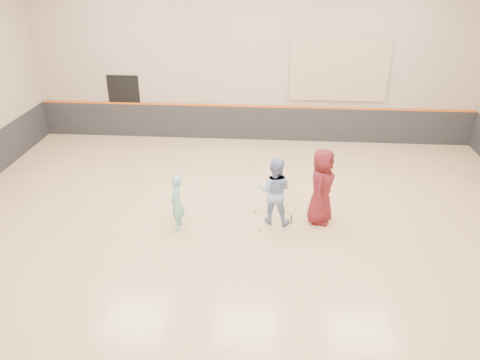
# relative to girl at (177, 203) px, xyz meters

# --- Properties ---
(room) EXTENTS (15.04, 12.04, 6.22)m
(room) POSITION_rel_girl_xyz_m (1.50, 0.02, 0.11)
(room) COLOR tan
(room) RESTS_ON ground
(wainscot_back) EXTENTS (14.90, 0.04, 1.20)m
(wainscot_back) POSITION_rel_girl_xyz_m (1.50, 5.99, -0.10)
(wainscot_back) COLOR #232326
(wainscot_back) RESTS_ON floor
(accent_stripe) EXTENTS (14.90, 0.03, 0.06)m
(accent_stripe) POSITION_rel_girl_xyz_m (1.50, 5.98, 0.52)
(accent_stripe) COLOR #D85914
(accent_stripe) RESTS_ON wall_back
(acoustic_panel) EXTENTS (3.20, 0.08, 2.00)m
(acoustic_panel) POSITION_rel_girl_xyz_m (4.30, 5.97, 1.80)
(acoustic_panel) COLOR tan
(acoustic_panel) RESTS_ON wall_back
(doorway) EXTENTS (1.10, 0.05, 2.20)m
(doorway) POSITION_rel_girl_xyz_m (-3.00, 6.00, 0.40)
(doorway) COLOR black
(doorway) RESTS_ON floor
(girl) EXTENTS (0.38, 0.54, 1.41)m
(girl) POSITION_rel_girl_xyz_m (0.00, 0.00, 0.00)
(girl) COLOR #74CAB8
(girl) RESTS_ON floor
(instructor) EXTENTS (0.93, 0.78, 1.70)m
(instructor) POSITION_rel_girl_xyz_m (2.30, 0.49, 0.15)
(instructor) COLOR #8099C6
(instructor) RESTS_ON floor
(young_man) EXTENTS (0.84, 1.07, 1.91)m
(young_man) POSITION_rel_girl_xyz_m (3.42, 0.61, 0.25)
(young_man) COLOR maroon
(young_man) RESTS_ON floor
(held_racket) EXTENTS (0.43, 0.43, 0.50)m
(held_racket) POSITION_rel_girl_xyz_m (2.68, 0.33, -0.21)
(held_racket) COLOR #9CBE29
(held_racket) RESTS_ON instructor
(spare_racket) EXTENTS (0.62, 0.62, 0.12)m
(spare_racket) POSITION_rel_girl_xyz_m (1.78, 3.75, -0.64)
(spare_racket) COLOR yellow
(spare_racket) RESTS_ON floor
(ball_under_racket) EXTENTS (0.07, 0.07, 0.07)m
(ball_under_racket) POSITION_rel_girl_xyz_m (1.97, 0.07, -0.67)
(ball_under_racket) COLOR #CAEA36
(ball_under_racket) RESTS_ON floor
(ball_in_hand) EXTENTS (0.07, 0.07, 0.07)m
(ball_in_hand) POSITION_rel_girl_xyz_m (3.48, 0.52, 0.52)
(ball_in_hand) COLOR yellow
(ball_in_hand) RESTS_ON young_man
(ball_beside_spare) EXTENTS (0.07, 0.07, 0.07)m
(ball_beside_spare) POSITION_rel_girl_xyz_m (1.81, 0.90, -0.67)
(ball_beside_spare) COLOR gold
(ball_beside_spare) RESTS_ON floor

